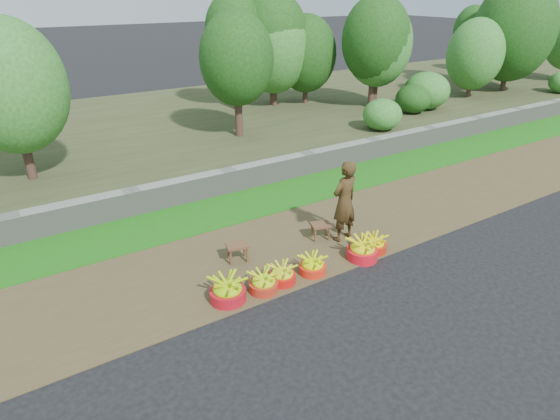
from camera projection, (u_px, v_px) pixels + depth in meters
ground_plane at (340, 274)px, 7.78m from camera, size 120.00×120.00×0.00m
dirt_shoulder at (298, 242)px, 8.72m from camera, size 80.00×2.50×0.02m
grass_verge at (247, 204)px, 10.25m from camera, size 80.00×1.50×0.04m
retaining_wall at (229, 181)px, 10.78m from camera, size 80.00×0.35×0.55m
earth_bank at (158, 132)px, 14.53m from camera, size 80.00×10.00×0.50m
vegetation at (342, 48)px, 15.27m from camera, size 34.72×7.28×4.21m
basin_a at (228, 291)px, 7.03m from camera, size 0.56×0.56×0.41m
basin_b at (263, 283)px, 7.27m from camera, size 0.47×0.47×0.35m
basin_c at (282, 275)px, 7.49m from camera, size 0.45×0.45×0.33m
basin_d at (312, 266)px, 7.73m from camera, size 0.45×0.45×0.34m
basin_e at (362, 250)px, 8.13m from camera, size 0.54×0.54×0.41m
basin_f at (374, 244)px, 8.37m from camera, size 0.45×0.45×0.34m
stool_left at (237, 247)px, 8.00m from camera, size 0.44×0.37×0.33m
stool_right at (321, 227)px, 8.72m from camera, size 0.42×0.37×0.31m
vendor_woman at (344, 201)px, 8.50m from camera, size 0.61×0.44×1.54m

